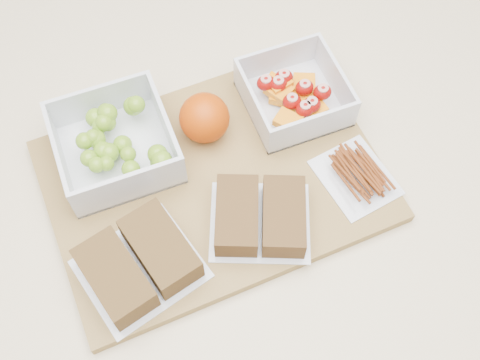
{
  "coord_description": "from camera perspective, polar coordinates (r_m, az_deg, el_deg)",
  "views": [
    {
      "loc": [
        -0.12,
        -0.34,
        1.6
      ],
      "look_at": [
        0.01,
        -0.0,
        0.93
      ],
      "focal_mm": 45.0,
      "sensor_mm": 36.0,
      "label": 1
    }
  ],
  "objects": [
    {
      "name": "grape_container",
      "position": [
        0.79,
        -11.67,
        3.47
      ],
      "size": [
        0.14,
        0.14,
        0.06
      ],
      "color": "silver",
      "rests_on": "cutting_board"
    },
    {
      "name": "sandwich_bag_center",
      "position": [
        0.73,
        1.94,
        -3.47
      ],
      "size": [
        0.15,
        0.15,
        0.04
      ],
      "color": "silver",
      "rests_on": "cutting_board"
    },
    {
      "name": "sandwich_bag_left",
      "position": [
        0.72,
        -9.62,
        -7.8
      ],
      "size": [
        0.16,
        0.15,
        0.04
      ],
      "color": "silver",
      "rests_on": "cutting_board"
    },
    {
      "name": "ground",
      "position": [
        1.64,
        -0.29,
        -15.58
      ],
      "size": [
        4.0,
        4.0,
        0.0
      ],
      "primitive_type": "plane",
      "color": "gray",
      "rests_on": "ground"
    },
    {
      "name": "counter",
      "position": [
        1.2,
        -0.39,
        -10.87
      ],
      "size": [
        1.2,
        0.9,
        0.9
      ],
      "primitive_type": "cube",
      "color": "beige",
      "rests_on": "ground"
    },
    {
      "name": "pretzel_bag",
      "position": [
        0.78,
        11.02,
        0.59
      ],
      "size": [
        0.1,
        0.11,
        0.02
      ],
      "color": "silver",
      "rests_on": "cutting_board"
    },
    {
      "name": "cutting_board",
      "position": [
        0.78,
        -2.45,
        -0.06
      ],
      "size": [
        0.43,
        0.32,
        0.02
      ],
      "primitive_type": "cube",
      "rotation": [
        0.0,
        0.0,
        0.04
      ],
      "color": "olive",
      "rests_on": "counter"
    },
    {
      "name": "orange",
      "position": [
        0.78,
        -3.39,
        5.9
      ],
      "size": [
        0.07,
        0.07,
        0.07
      ],
      "primitive_type": "sphere",
      "color": "#C44104",
      "rests_on": "cutting_board"
    },
    {
      "name": "fruit_container",
      "position": [
        0.82,
        5.13,
        7.99
      ],
      "size": [
        0.13,
        0.13,
        0.05
      ],
      "color": "silver",
      "rests_on": "cutting_board"
    }
  ]
}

